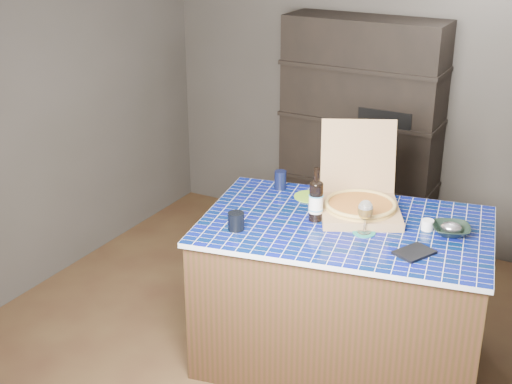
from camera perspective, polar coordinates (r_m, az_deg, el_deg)
The scene contains 14 objects.
room at distance 4.13m, azimuth 1.00°, elevation 3.43°, with size 3.50×3.50×3.50m.
shelving_unit at distance 5.57m, azimuth 8.39°, elevation 4.51°, with size 1.20×0.41×1.80m.
kitchen_island at distance 4.27m, azimuth 6.89°, elevation -7.95°, with size 1.79×1.32×0.89m.
pizza_box at distance 4.19m, azimuth 8.32°, elevation -0.84°, with size 0.64×0.69×0.49m.
mead_bottle at distance 4.05m, azimuth 4.82°, elevation -0.64°, with size 0.09×0.09×0.32m.
teal_trivet at distance 3.97m, azimuth 8.63°, elevation -3.24°, with size 0.13×0.13×0.01m, color #167566.
wine_glass at distance 3.92m, azimuth 8.75°, elevation -1.48°, with size 0.09×0.09×0.19m.
tumbler at distance 3.95m, azimuth -1.60°, elevation -2.35°, with size 0.09×0.09×0.10m, color black.
dvd_case at distance 3.80m, azimuth 12.55°, elevation -4.74°, with size 0.14×0.20×0.02m, color black.
bowl at distance 4.05m, azimuth 15.34°, elevation -2.93°, with size 0.21×0.21×0.05m, color black.
foil_contents at distance 4.05m, azimuth 15.36°, elevation -2.74°, with size 0.12×0.10×0.05m, color #B9B8C5.
white_jar at distance 4.07m, azimuth 13.56°, elevation -2.58°, with size 0.07×0.07×0.06m, color white.
navy_cup at distance 4.51m, azimuth 1.96°, elevation 0.97°, with size 0.08×0.08×0.12m, color black.
green_trivet at distance 4.41m, azimuth 4.36°, elevation -0.37°, with size 0.20×0.20×0.01m, color #77B426.
Camera 1 is at (1.81, -3.46, 2.60)m, focal length 50.00 mm.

